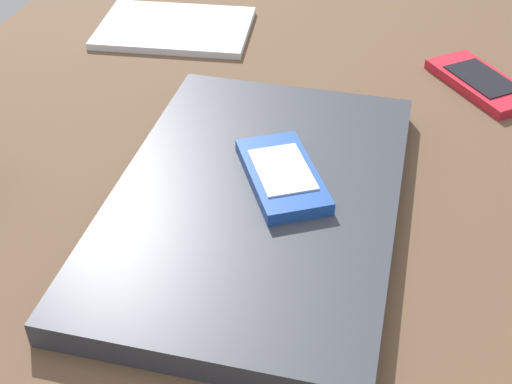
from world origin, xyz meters
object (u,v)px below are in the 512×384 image
Objects in this scene: laptop_closed at (256,201)px; cell_phone_on_desk at (481,83)px; notepad at (175,28)px; cell_phone_on_laptop at (282,175)px.

laptop_closed reaches higher than cell_phone_on_desk.
notepad is at bearing -96.92° from cell_phone_on_desk.
notepad is at bearing -144.82° from cell_phone_on_laptop.
cell_phone_on_laptop is 34.21cm from notepad.
laptop_closed is 2.97cm from cell_phone_on_laptop.
cell_phone_on_desk reaches higher than notepad.
cell_phone_on_desk is 0.72× the size of notepad.
notepad is (-29.72, -17.98, -0.66)cm from laptop_closed.
cell_phone_on_laptop is (-1.82, 1.69, 1.64)cm from laptop_closed.
laptop_closed is 2.69× the size of cell_phone_on_desk.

